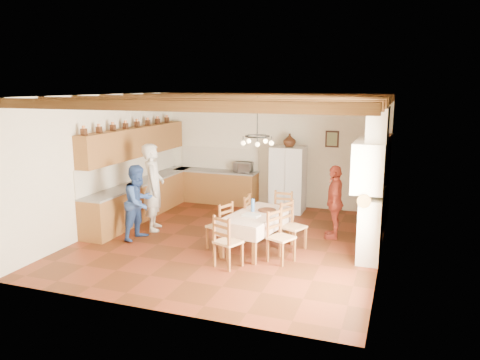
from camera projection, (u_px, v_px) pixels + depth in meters
name	position (u px, v px, depth m)	size (l,w,h in m)	color
floor	(231.00, 241.00, 9.78)	(6.00, 6.50, 0.02)	#512611
ceiling	(230.00, 95.00, 9.18)	(6.00, 6.50, 0.02)	white
wall_back	(273.00, 150.00, 12.49)	(6.00, 0.02, 3.00)	#F3E9CB
wall_front	(147.00, 210.00, 6.47)	(6.00, 0.02, 3.00)	#F3E9CB
wall_left	(105.00, 162.00, 10.47)	(0.02, 6.50, 3.00)	#F3E9CB
wall_right	(385.00, 180.00, 8.50)	(0.02, 6.50, 3.00)	#F3E9CB
ceiling_beams	(230.00, 100.00, 9.20)	(6.00, 6.30, 0.16)	#361C0B
lower_cabinets_left	(143.00, 199.00, 11.55)	(0.60, 4.30, 0.86)	brown
lower_cabinets_back	(216.00, 187.00, 12.93)	(2.30, 0.60, 0.86)	brown
countertop_left	(143.00, 181.00, 11.46)	(0.62, 4.30, 0.04)	slate
countertop_back	(216.00, 171.00, 12.84)	(2.34, 0.62, 0.04)	slate
backsplash_left	(132.00, 168.00, 11.49)	(0.03, 4.30, 0.60)	silver
backsplash_back	(219.00, 158.00, 13.04)	(2.30, 0.03, 0.60)	silver
upper_cabinets	(137.00, 142.00, 11.31)	(0.35, 4.20, 0.70)	brown
fireplace	(369.00, 182.00, 8.80)	(0.56, 1.60, 2.80)	beige
wall_picture	(332.00, 139.00, 11.89)	(0.34, 0.03, 0.42)	#321E18
refrigerator	(288.00, 179.00, 11.93)	(0.84, 0.69, 1.68)	silver
hutch	(376.00, 181.00, 10.68)	(0.48, 1.15, 2.09)	#372210
dining_table	(257.00, 218.00, 9.16)	(1.13, 1.80, 0.73)	silver
chandelier	(257.00, 136.00, 8.84)	(0.47, 0.47, 0.03)	black
chair_left_near	(220.00, 225.00, 9.25)	(0.42, 0.40, 0.96)	brown
chair_left_far	(239.00, 217.00, 9.79)	(0.42, 0.40, 0.96)	brown
chair_right_near	(281.00, 237.00, 8.54)	(0.42, 0.40, 0.96)	brown
chair_right_far	(293.00, 226.00, 9.18)	(0.42, 0.40, 0.96)	brown
chair_end_near	(228.00, 241.00, 8.31)	(0.42, 0.40, 0.96)	brown
chair_end_far	(281.00, 214.00, 10.02)	(0.42, 0.40, 0.96)	brown
person_man	(153.00, 187.00, 10.38)	(0.71, 0.47, 1.95)	silver
person_woman_blue	(139.00, 202.00, 9.77)	(0.77, 0.60, 1.59)	#2C498F
person_woman_red	(335.00, 202.00, 9.86)	(0.92, 0.38, 1.57)	#9E3727
microwave	(243.00, 167.00, 12.54)	(0.48, 0.33, 0.27)	silver
fridge_vase	(290.00, 140.00, 11.73)	(0.31, 0.31, 0.33)	#372210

